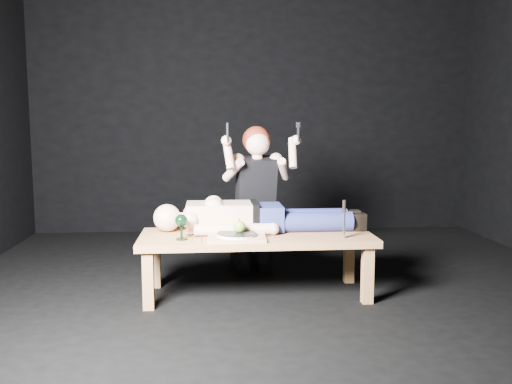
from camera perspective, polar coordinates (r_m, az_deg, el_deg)
ground at (r=3.99m, az=2.59°, el=-10.95°), size 5.00×5.00×0.00m
back_wall at (r=6.28m, az=-0.21°, el=9.57°), size 5.00×0.00×5.00m
table at (r=3.98m, az=0.06°, el=-7.61°), size 1.67×0.64×0.45m
lying_man at (r=4.05m, az=0.58°, el=-2.24°), size 1.63×0.51×0.26m
kneeling_woman at (r=4.47m, az=-0.20°, el=-0.69°), size 0.76×0.83×1.26m
serving_tray at (r=3.76m, az=-2.05°, el=-4.80°), size 0.40×0.29×0.02m
plate at (r=3.75m, az=-2.05°, el=-4.47°), size 0.27×0.27×0.02m
apple at (r=3.75m, az=-1.74°, el=-3.65°), size 0.09×0.09×0.09m
goblet at (r=3.76m, az=-7.83°, el=-3.66°), size 0.09×0.09×0.18m
fork_flat at (r=3.73m, az=-5.90°, el=-5.05°), size 0.02×0.18×0.01m
knife_flat at (r=3.77m, az=0.75°, el=-4.88°), size 0.03×0.18×0.01m
spoon_flat at (r=3.86m, az=1.11°, el=-4.60°), size 0.11×0.16×0.01m
carving_knife at (r=3.82m, az=9.21°, el=-2.82°), size 0.03×0.04×0.27m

